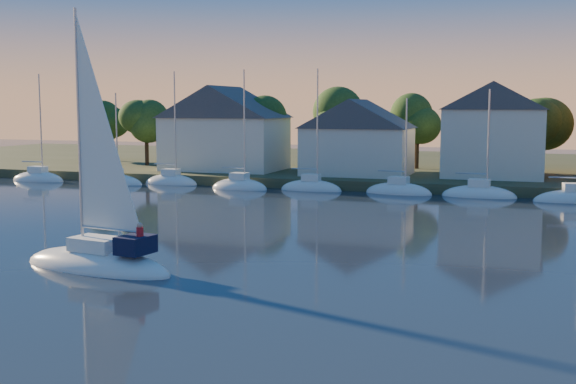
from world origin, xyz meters
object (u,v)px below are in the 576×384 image
at_px(clubhouse_centre, 358,136).
at_px(clubhouse_east, 495,129).
at_px(clubhouse_west, 225,127).
at_px(hero_sailboat, 99,258).

distance_m(clubhouse_centre, clubhouse_east, 14.17).
bearing_deg(clubhouse_west, hero_sailboat, -73.96).
bearing_deg(clubhouse_centre, clubhouse_west, 176.42).
relative_size(clubhouse_centre, hero_sailboat, 0.80).
bearing_deg(clubhouse_east, clubhouse_centre, -171.87).
relative_size(clubhouse_west, hero_sailboat, 0.95).
bearing_deg(clubhouse_centre, clubhouse_east, 8.13).
height_order(clubhouse_west, clubhouse_centre, clubhouse_west).
height_order(clubhouse_centre, hero_sailboat, hero_sailboat).
relative_size(clubhouse_east, hero_sailboat, 0.73).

